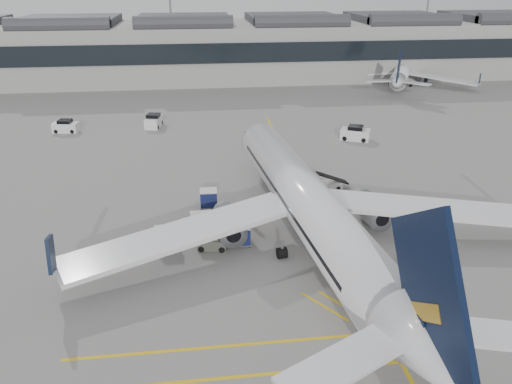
{
  "coord_description": "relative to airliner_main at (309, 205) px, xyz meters",
  "views": [
    {
      "loc": [
        -0.8,
        -33.13,
        19.99
      ],
      "look_at": [
        3.75,
        3.06,
        4.0
      ],
      "focal_mm": 35.0,
      "sensor_mm": 36.0,
      "label": 1
    }
  ],
  "objects": [
    {
      "name": "ground",
      "position": [
        -7.74,
        -1.55,
        -3.28
      ],
      "size": [
        220.0,
        220.0,
        0.0
      ],
      "primitive_type": "plane",
      "color": "gray",
      "rests_on": "ground"
    },
    {
      "name": "terminal",
      "position": [
        -7.74,
        70.38,
        2.86
      ],
      "size": [
        200.0,
        20.45,
        12.4
      ],
      "color": "#9E9E99",
      "rests_on": "ground"
    },
    {
      "name": "light_masts",
      "position": [
        -9.41,
        84.45,
        11.21
      ],
      "size": [
        113.0,
        0.6,
        25.45
      ],
      "color": "slate",
      "rests_on": "ground"
    },
    {
      "name": "apron_markings",
      "position": [
        2.26,
        8.45,
        -3.27
      ],
      "size": [
        0.25,
        60.0,
        0.01
      ],
      "primitive_type": "cube",
      "color": "gold",
      "rests_on": "ground"
    },
    {
      "name": "airliner_main",
      "position": [
        0.0,
        0.0,
        0.0
      ],
      "size": [
        38.25,
        41.97,
        11.16
      ],
      "rotation": [
        0.0,
        0.0,
        0.1
      ],
      "color": "white",
      "rests_on": "ground"
    },
    {
      "name": "airliner_far",
      "position": [
        31.95,
        59.28,
        -0.84
      ],
      "size": [
        26.13,
        28.82,
        8.31
      ],
      "rotation": [
        0.0,
        0.0,
        -0.45
      ],
      "color": "white",
      "rests_on": "ground"
    },
    {
      "name": "belt_loader",
      "position": [
        3.86,
        10.46,
        -2.74
      ],
      "size": [
        4.6,
        1.9,
        1.84
      ],
      "rotation": [
        0.0,
        0.0,
        0.12
      ],
      "color": "silver",
      "rests_on": "ground"
    },
    {
      "name": "baggage_cart_a",
      "position": [
        -8.42,
        2.12,
        -2.21
      ],
      "size": [
        1.99,
        1.68,
        1.99
      ],
      "rotation": [
        0.0,
        0.0,
        0.07
      ],
      "color": "gray",
      "rests_on": "ground"
    },
    {
      "name": "baggage_cart_b",
      "position": [
        -7.65,
        7.54,
        -2.33
      ],
      "size": [
        1.71,
        1.42,
        1.77
      ],
      "rotation": [
        0.0,
        0.0,
        -0.02
      ],
      "color": "gray",
      "rests_on": "ground"
    },
    {
      "name": "baggage_cart_c",
      "position": [
        -5.34,
        0.28,
        -2.37
      ],
      "size": [
        1.73,
        1.47,
        1.71
      ],
      "rotation": [
        0.0,
        0.0,
        -0.08
      ],
      "color": "gray",
      "rests_on": "ground"
    },
    {
      "name": "baggage_cart_d",
      "position": [
        -11.43,
        0.68,
        -2.39
      ],
      "size": [
        1.62,
        1.35,
        1.65
      ],
      "rotation": [
        0.0,
        0.0,
        0.04
      ],
      "color": "gray",
      "rests_on": "ground"
    },
    {
      "name": "ramp_agent_a",
      "position": [
        -4.19,
        3.47,
        -2.38
      ],
      "size": [
        0.77,
        0.76,
        1.8
      ],
      "primitive_type": "imported",
      "rotation": [
        0.0,
        0.0,
        0.74
      ],
      "color": "orange",
      "rests_on": "ground"
    },
    {
      "name": "ramp_agent_b",
      "position": [
        -6.51,
        3.16,
        -2.29
      ],
      "size": [
        1.05,
        0.87,
        1.98
      ],
      "primitive_type": "imported",
      "rotation": [
        0.0,
        0.0,
        3.27
      ],
      "color": "#FF5D0D",
      "rests_on": "ground"
    },
    {
      "name": "pushback_tug",
      "position": [
        -7.66,
        -0.06,
        -2.72
      ],
      "size": [
        2.45,
        1.75,
        1.26
      ],
      "rotation": [
        0.0,
        0.0,
        -0.18
      ],
      "color": "#4F5245",
      "rests_on": "ground"
    },
    {
      "name": "safety_cone_nose",
      "position": [
        2.66,
        19.67,
        -3.0
      ],
      "size": [
        0.4,
        0.4,
        0.55
      ],
      "primitive_type": "cone",
      "color": "#F24C0A",
      "rests_on": "ground"
    },
    {
      "name": "safety_cone_engine",
      "position": [
        10.11,
        3.7,
        -3.06
      ],
      "size": [
        0.32,
        0.32,
        0.44
      ],
      "primitive_type": "cone",
      "color": "#F24C0A",
      "rests_on": "ground"
    },
    {
      "name": "service_van_left",
      "position": [
        -26.22,
        34.3,
        -2.51
      ],
      "size": [
        3.56,
        2.17,
        1.72
      ],
      "rotation": [
        0.0,
        0.0,
        -0.16
      ],
      "color": "silver",
      "rests_on": "ground"
    },
    {
      "name": "service_van_mid",
      "position": [
        -14.36,
        35.33,
        -2.44
      ],
      "size": [
        2.48,
        3.92,
        1.87
      ],
      "rotation": [
        0.0,
        0.0,
        1.38
      ],
      "color": "silver",
      "rests_on": "ground"
    },
    {
      "name": "service_van_right",
      "position": [
        12.16,
        25.9,
        -2.43
      ],
      "size": [
        4.12,
        3.24,
        1.89
      ],
      "rotation": [
        0.0,
        0.0,
        -0.44
      ],
      "color": "silver",
      "rests_on": "ground"
    }
  ]
}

